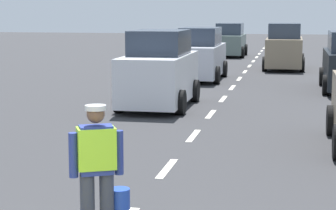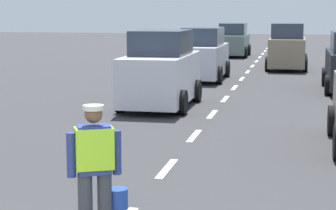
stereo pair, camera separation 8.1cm
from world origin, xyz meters
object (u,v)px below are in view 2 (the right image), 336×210
at_px(car_oncoming_lead, 161,72).
at_px(car_oncoming_second, 203,56).
at_px(car_oncoming_third, 233,41).
at_px(road_worker, 96,165).
at_px(car_outgoing_far, 287,48).

bearing_deg(car_oncoming_lead, car_oncoming_second, 89.08).
bearing_deg(car_oncoming_second, car_oncoming_third, 90.57).
distance_m(road_worker, car_oncoming_lead, 10.67).
height_order(road_worker, car_oncoming_third, car_oncoming_third).
bearing_deg(car_outgoing_far, car_oncoming_second, -121.54).
relative_size(car_oncoming_second, car_outgoing_far, 1.04).
bearing_deg(car_outgoing_far, car_oncoming_third, 113.39).
bearing_deg(car_oncoming_lead, road_worker, -81.93).
bearing_deg(road_worker, car_oncoming_third, 92.79).
height_order(car_oncoming_second, car_outgoing_far, car_outgoing_far).
distance_m(car_oncoming_lead, car_outgoing_far, 13.07).
bearing_deg(car_oncoming_third, car_oncoming_second, -89.43).
distance_m(car_oncoming_second, car_outgoing_far, 6.20).
height_order(car_oncoming_lead, car_oncoming_second, car_oncoming_lead).
bearing_deg(road_worker, car_oncoming_lead, 98.07).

